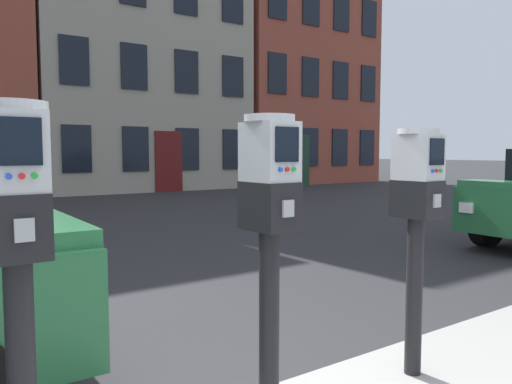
{
  "coord_description": "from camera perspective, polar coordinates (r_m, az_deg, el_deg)",
  "views": [
    {
      "loc": [
        -1.29,
        -1.85,
        1.37
      ],
      "look_at": [
        -0.03,
        -0.04,
        1.19
      ],
      "focal_mm": 35.12,
      "sensor_mm": 36.0,
      "label": 1
    }
  ],
  "objects": [
    {
      "name": "parking_meter_end_of_row",
      "position": [
        2.85,
        17.82,
        -1.59
      ],
      "size": [
        0.22,
        0.25,
        1.36
      ],
      "rotation": [
        0.0,
        0.0,
        -1.55
      ],
      "color": "black",
      "rests_on": "sidewalk_slab"
    },
    {
      "name": "parking_meter_twin_adjacent",
      "position": [
        2.15,
        1.54,
        -2.74
      ],
      "size": [
        0.22,
        0.25,
        1.39
      ],
      "rotation": [
        0.0,
        0.0,
        -1.55
      ],
      "color": "black",
      "rests_on": "sidewalk_slab"
    },
    {
      "name": "townhouse_cream_stone",
      "position": [
        24.25,
        3.37,
        15.04
      ],
      "size": [
        6.9,
        5.66,
        11.57
      ],
      "color": "brown",
      "rests_on": "ground_plane"
    },
    {
      "name": "townhouse_orange_brick",
      "position": [
        20.81,
        -14.48,
        15.55
      ],
      "size": [
        7.65,
        6.39,
        10.77
      ],
      "color": "#9E9384",
      "rests_on": "ground_plane"
    },
    {
      "name": "parking_meter_near_kerb",
      "position": [
        1.76,
        -25.63,
        -4.82
      ],
      "size": [
        0.22,
        0.25,
        1.39
      ],
      "rotation": [
        0.0,
        0.0,
        -1.55
      ],
      "color": "black",
      "rests_on": "sidewalk_slab"
    }
  ]
}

